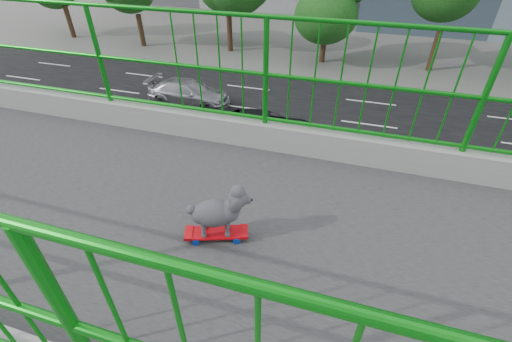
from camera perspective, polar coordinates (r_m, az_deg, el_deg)
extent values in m
cube|color=black|center=(17.48, 17.94, 2.85)|extent=(18.00, 90.00, 0.02)
cube|color=#2D2D2F|center=(3.22, 31.85, -18.77)|extent=(3.00, 24.00, 0.50)
cube|color=gray|center=(3.98, 30.39, 1.14)|extent=(0.20, 24.00, 0.30)
cylinder|color=#0E8014|center=(3.53, 36.76, 17.92)|extent=(0.04, 24.00, 0.04)
cylinder|color=#0E8014|center=(3.69, 33.69, 10.06)|extent=(0.04, 24.00, 0.04)
cylinder|color=#0E8014|center=(3.69, 33.69, 10.06)|extent=(0.06, 0.06, 1.10)
cylinder|color=black|center=(39.49, -28.60, 20.96)|extent=(0.44, 0.44, 2.80)
cylinder|color=black|center=(34.17, -18.58, 21.29)|extent=(0.44, 0.44, 2.62)
cylinder|color=black|center=(31.25, -4.40, 21.96)|extent=(0.44, 0.44, 2.97)
cylinder|color=black|center=(28.89, 11.17, 20.00)|extent=(0.44, 0.44, 2.73)
ellipsoid|color=#133E11|center=(28.21, 11.98, 26.13)|extent=(4.20, 4.20, 3.57)
cylinder|color=black|center=(29.56, 27.50, 17.31)|extent=(0.44, 0.44, 2.87)
ellipsoid|color=#133E11|center=(28.86, 29.51, 23.55)|extent=(4.60, 4.60, 3.91)
cube|color=red|center=(2.85, -6.59, -10.14)|extent=(0.31, 0.53, 0.02)
cube|color=#99999E|center=(2.89, -9.87, -10.42)|extent=(0.10, 0.06, 0.02)
cylinder|color=#072CA0|center=(2.94, -9.72, -9.63)|extent=(0.05, 0.07, 0.06)
sphere|color=yellow|center=(2.94, -9.72, -9.63)|extent=(0.03, 0.03, 0.03)
cylinder|color=#072CA0|center=(2.85, -9.98, -11.53)|extent=(0.05, 0.07, 0.06)
sphere|color=yellow|center=(2.85, -9.98, -11.53)|extent=(0.03, 0.03, 0.03)
cube|color=#99999E|center=(2.86, -3.24, -10.37)|extent=(0.10, 0.06, 0.02)
cylinder|color=#072CA0|center=(2.91, -3.22, -9.57)|extent=(0.05, 0.07, 0.06)
sphere|color=yellow|center=(2.91, -3.22, -9.57)|extent=(0.03, 0.03, 0.03)
cylinder|color=#072CA0|center=(2.82, -3.24, -11.48)|extent=(0.05, 0.07, 0.06)
sphere|color=yellow|center=(2.82, -3.24, -11.48)|extent=(0.03, 0.03, 0.03)
ellipsoid|color=#302D33|center=(2.70, -6.91, -6.96)|extent=(0.31, 0.38, 0.22)
sphere|color=#302D33|center=(2.59, -3.01, -4.57)|extent=(0.15, 0.15, 0.15)
sphere|color=black|center=(2.61, -0.82, -4.84)|extent=(0.03, 0.03, 0.03)
sphere|color=#302D33|center=(2.70, -10.85, -6.33)|extent=(0.07, 0.07, 0.07)
cylinder|color=#302D33|center=(2.83, -4.73, -8.32)|extent=(0.03, 0.03, 0.14)
cylinder|color=#302D33|center=(2.76, -4.78, -9.73)|extent=(0.03, 0.03, 0.14)
cylinder|color=#302D33|center=(2.84, -8.56, -8.37)|extent=(0.03, 0.03, 0.14)
cylinder|color=#302D33|center=(2.77, -8.72, -9.76)|extent=(0.03, 0.03, 0.14)
imported|color=black|center=(17.38, -22.90, 4.10)|extent=(1.46, 4.18, 1.38)
imported|color=black|center=(16.99, 1.27, 6.86)|extent=(2.65, 5.74, 1.60)
imported|color=#98989D|center=(21.61, -11.12, 12.68)|extent=(2.05, 5.04, 1.46)
imported|color=black|center=(13.70, -20.47, -4.58)|extent=(1.43, 4.11, 1.35)
imported|color=black|center=(17.35, -22.69, 3.96)|extent=(2.16, 4.69, 1.30)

